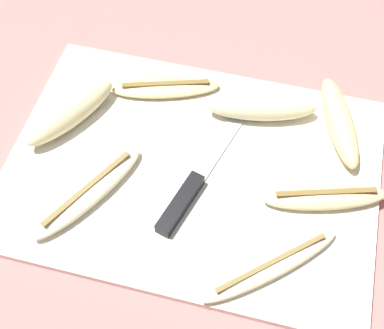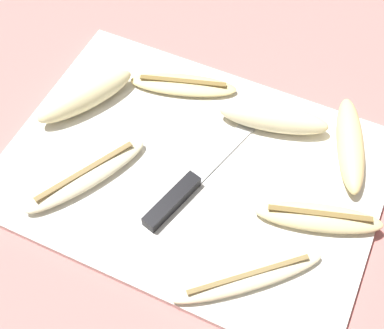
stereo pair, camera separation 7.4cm
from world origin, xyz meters
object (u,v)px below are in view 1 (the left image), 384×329
banana_mellow_near (325,196)px  banana_spotted_left (166,87)px  knife (188,191)px  banana_pale_long (271,266)px  banana_soft_right (70,112)px  banana_bright_far (88,192)px  banana_cream_curved (262,107)px  banana_golden_short (339,121)px

banana_mellow_near → banana_spotted_left: size_ratio=1.01×
knife → banana_pale_long: (0.13, -0.08, 0.00)m
banana_soft_right → banana_pale_long: size_ratio=0.94×
banana_soft_right → banana_bright_far: size_ratio=0.85×
banana_mellow_near → banana_pale_long: 0.13m
banana_bright_far → knife: bearing=15.7°
banana_cream_curved → banana_spotted_left: 0.15m
banana_soft_right → banana_cream_curved: bearing=16.3°
knife → banana_spotted_left: 0.19m
banana_mellow_near → banana_pale_long: banana_mellow_near is taller
banana_soft_right → banana_mellow_near: 0.38m
knife → banana_mellow_near: size_ratio=1.32×
banana_golden_short → banana_soft_right: bearing=-167.9°
banana_soft_right → knife: bearing=-21.9°
banana_pale_long → banana_bright_far: size_ratio=0.90×
banana_bright_far → banana_spotted_left: banana_bright_far is taller
banana_cream_curved → banana_bright_far: 0.28m
banana_soft_right → banana_spotted_left: size_ratio=0.93×
banana_mellow_near → banana_bright_far: bearing=-167.1°
banana_soft_right → banana_pale_long: 0.36m
knife → banana_spotted_left: (-0.08, 0.17, 0.00)m
banana_mellow_near → banana_bright_far: same height
banana_cream_curved → banana_golden_short: (0.11, 0.00, -0.00)m
banana_cream_curved → banana_spotted_left: (-0.15, 0.01, -0.01)m
banana_cream_curved → banana_pale_long: 0.24m
banana_cream_curved → knife: bearing=-114.5°
banana_mellow_near → banana_spotted_left: bearing=152.5°
knife → banana_bright_far: size_ratio=1.22×
banana_golden_short → banana_pale_long: bearing=-103.8°
banana_mellow_near → banana_spotted_left: banana_mellow_near is taller
banana_mellow_near → banana_pale_long: (-0.05, -0.11, -0.00)m
banana_bright_far → banana_spotted_left: 0.21m
knife → banana_bright_far: bearing=-148.7°
banana_golden_short → banana_spotted_left: size_ratio=0.98×
knife → banana_cream_curved: size_ratio=1.38×
banana_cream_curved → banana_mellow_near: size_ratio=0.96×
banana_bright_far → banana_golden_short: bearing=32.1°
knife → banana_golden_short: banana_golden_short is taller
knife → banana_soft_right: (-0.20, 0.08, 0.01)m
banana_cream_curved → banana_mellow_near: (0.11, -0.12, -0.01)m
banana_soft_right → banana_pale_long: (0.32, -0.16, -0.01)m
banana_pale_long → banana_golden_short: banana_golden_short is taller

